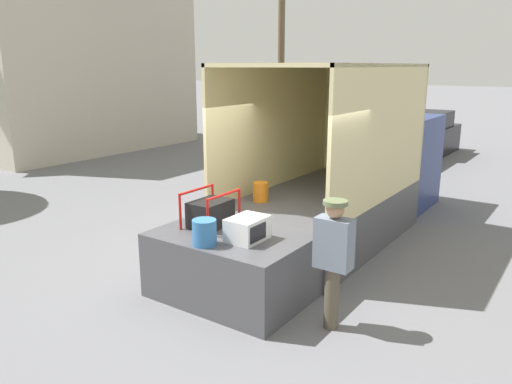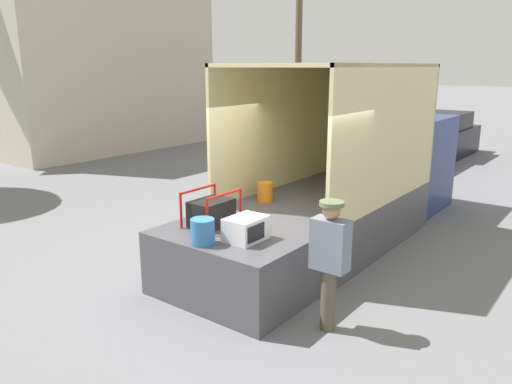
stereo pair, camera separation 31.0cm
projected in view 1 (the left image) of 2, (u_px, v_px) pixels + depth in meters
ground_plane at (261, 277)px, 7.57m from camera, size 160.00×160.00×0.00m
box_truck at (356, 178)px, 10.07m from camera, size 6.04×2.18×3.16m
tailgate_deck at (232, 265)px, 6.87m from camera, size 1.47×2.07×0.91m
microwave at (248, 229)px, 6.47m from camera, size 0.53×0.41×0.31m
portable_generator at (212, 212)px, 7.06m from camera, size 0.74×0.53×0.52m
orange_bucket at (204, 232)px, 6.30m from camera, size 0.31×0.31×0.33m
worker_person at (333, 252)px, 5.89m from camera, size 0.29×0.44×1.62m
pickup_truck_black at (415, 139)px, 17.44m from camera, size 5.44×1.87×1.55m
house_backdrop at (52, 16)px, 19.05m from camera, size 8.71×7.47×9.72m
utility_pole at (281, 49)px, 20.58m from camera, size 1.80×0.28×7.29m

